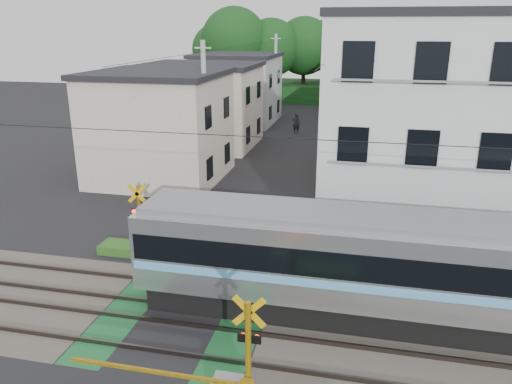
% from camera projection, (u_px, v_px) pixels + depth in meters
% --- Properties ---
extents(ground, '(120.00, 120.00, 0.00)m').
position_uv_depth(ground, '(183.00, 316.00, 15.72)').
color(ground, black).
extents(track_bed, '(120.00, 120.00, 0.14)m').
position_uv_depth(track_bed, '(183.00, 315.00, 15.70)').
color(track_bed, '#47423A').
rests_on(track_bed, ground).
extents(commuter_train, '(16.59, 2.62, 3.45)m').
position_uv_depth(commuter_train, '(407.00, 269.00, 14.85)').
color(commuter_train, black).
rests_on(commuter_train, ground).
extents(crossing_signal_far, '(4.74, 0.65, 3.09)m').
position_uv_depth(crossing_signal_far, '(153.00, 242.00, 19.41)').
color(crossing_signal_far, '#EAAD0C').
rests_on(crossing_signal_far, ground).
extents(apartment_block, '(10.20, 8.36, 9.30)m').
position_uv_depth(apartment_block, '(445.00, 125.00, 21.26)').
color(apartment_block, silver).
rests_on(apartment_block, ground).
extents(houses_row, '(22.07, 31.35, 6.80)m').
position_uv_depth(houses_row, '(303.00, 100.00, 38.62)').
color(houses_row, beige).
rests_on(houses_row, ground).
extents(tree_hill, '(40.00, 13.65, 10.88)m').
position_uv_depth(tree_hill, '(326.00, 57.00, 59.06)').
color(tree_hill, '#153F16').
rests_on(tree_hill, ground).
extents(catenary, '(60.00, 5.04, 7.00)m').
position_uv_depth(catenary, '(389.00, 223.00, 13.33)').
color(catenary, '#2D2D33').
rests_on(catenary, ground).
extents(utility_poles, '(7.90, 42.00, 8.00)m').
position_uv_depth(utility_poles, '(280.00, 93.00, 35.93)').
color(utility_poles, '#A5A5A0').
rests_on(utility_poles, ground).
extents(pedestrian, '(0.65, 0.45, 1.72)m').
position_uv_depth(pedestrian, '(296.00, 123.00, 42.19)').
color(pedestrian, '#22222A').
rests_on(pedestrian, ground).
extents(weed_patches, '(10.25, 8.80, 0.40)m').
position_uv_depth(weed_patches, '(236.00, 319.00, 15.21)').
color(weed_patches, '#2D5E1E').
rests_on(weed_patches, ground).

